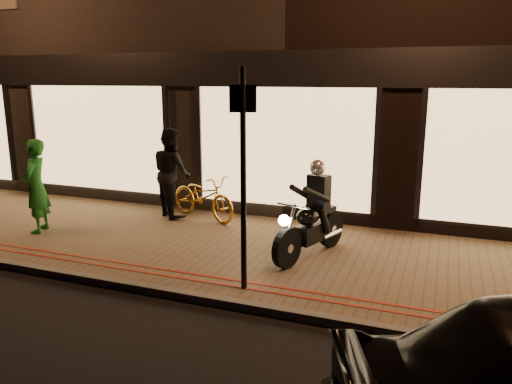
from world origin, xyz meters
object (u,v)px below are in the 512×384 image
at_px(bicycle_gold, 203,196).
at_px(person_green, 36,186).
at_px(motorcycle, 312,220).
at_px(sign_post, 243,170).

distance_m(bicycle_gold, person_green, 3.18).
xyz_separation_m(motorcycle, sign_post, (-0.54, -1.60, 1.06)).
height_order(sign_post, person_green, sign_post).
height_order(sign_post, bicycle_gold, sign_post).
distance_m(sign_post, bicycle_gold, 3.83).
relative_size(sign_post, person_green, 1.70).
bearing_deg(person_green, bicycle_gold, 105.64).
bearing_deg(bicycle_gold, person_green, 149.40).
height_order(motorcycle, sign_post, sign_post).
height_order(bicycle_gold, person_green, person_green).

